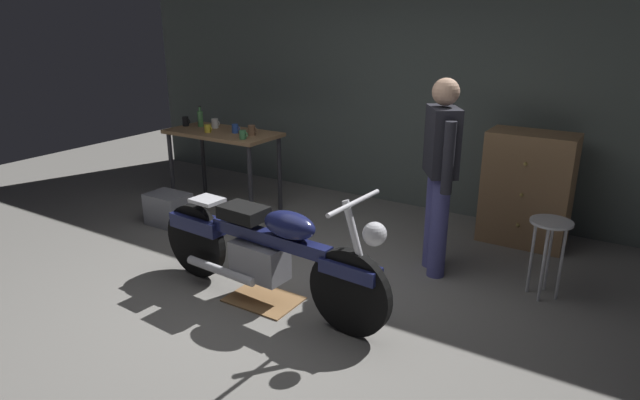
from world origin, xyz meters
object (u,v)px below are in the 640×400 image
motorcycle (266,249)px  mug_brown_stoneware (252,130)px  mug_white_ceramic (215,123)px  mug_black_matte (186,121)px  mug_green_speckled (243,135)px  storage_bin (169,209)px  bottle (200,118)px  wooden_dresser (527,189)px  person_standing (440,169)px  mug_blue_enamel (235,129)px  mug_yellow_tall (208,128)px  shop_stool (549,238)px

motorcycle → mug_brown_stoneware: (-1.36, 1.54, 0.51)m
mug_white_ceramic → mug_black_matte: (-0.37, -0.10, 0.00)m
mug_green_speckled → mug_white_ceramic: (-0.66, 0.29, 0.01)m
storage_bin → bottle: bearing=107.1°
mug_black_matte → bottle: bearing=23.6°
storage_bin → mug_brown_stoneware: (0.57, 0.76, 0.79)m
motorcycle → wooden_dresser: size_ratio=1.99×
wooden_dresser → mug_black_matte: 3.84m
motorcycle → mug_black_matte: mug_black_matte is taller
person_standing → mug_brown_stoneware: size_ratio=14.32×
mug_green_speckled → bottle: 0.91m
person_standing → mug_white_ceramic: (-2.86, 0.40, 0.03)m
mug_black_matte → mug_brown_stoneware: bearing=0.6°
storage_bin → mug_blue_enamel: (0.33, 0.76, 0.78)m
person_standing → storage_bin: 2.95m
mug_yellow_tall → person_standing: bearing=-3.6°
wooden_dresser → mug_white_ceramic: 3.46m
mug_green_speckled → mug_yellow_tall: mug_green_speckled is taller
shop_stool → bottle: (-3.97, 0.34, 0.50)m
storage_bin → mug_black_matte: size_ratio=3.96×
person_standing → storage_bin: person_standing is taller
mug_yellow_tall → wooden_dresser: bearing=15.5°
person_standing → mug_yellow_tall: 2.77m
storage_bin → mug_blue_enamel: 1.14m
person_standing → bottle: (-3.07, 0.38, 0.07)m
mug_white_ceramic → mug_yellow_tall: size_ratio=1.09×
mug_white_ceramic → mug_black_matte: 0.38m
shop_stool → mug_black_matte: 4.17m
motorcycle → storage_bin: (-1.92, 0.78, -0.28)m
storage_bin → mug_brown_stoneware: bearing=53.4°
shop_stool → mug_yellow_tall: 3.70m
storage_bin → mug_green_speckled: mug_green_speckled is taller
mug_black_matte → mug_yellow_tall: 0.49m
motorcycle → person_standing: size_ratio=1.31×
mug_green_speckled → mug_white_ceramic: bearing=156.1°
storage_bin → bottle: 1.19m
person_standing → mug_blue_enamel: person_standing is taller
bottle → mug_brown_stoneware: bearing=-4.4°
shop_stool → mug_brown_stoneware: 3.20m
person_standing → bottle: 3.09m
shop_stool → mug_white_ceramic: 3.81m
mug_black_matte → mug_white_ceramic: bearing=14.6°
person_standing → shop_stool: person_standing is taller
mug_green_speckled → mug_yellow_tall: (-0.56, 0.07, -0.00)m
motorcycle → wooden_dresser: wooden_dresser is taller
mug_yellow_tall → mug_green_speckled: bearing=-6.7°
motorcycle → mug_black_matte: 2.84m
mug_blue_enamel → mug_brown_stoneware: size_ratio=0.89×
mug_green_speckled → mug_brown_stoneware: size_ratio=0.91×
mug_green_speckled → mug_blue_enamel: size_ratio=1.02×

